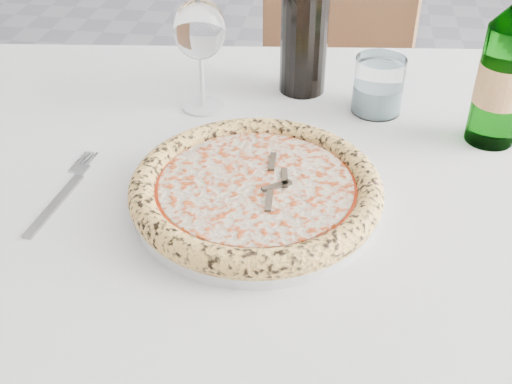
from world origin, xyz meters
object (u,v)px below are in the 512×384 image
Objects in this scene: wine_glass at (199,32)px; tumbler at (378,89)px; beer_bottle at (504,72)px; wine_bottle at (305,13)px; dining_table at (266,214)px; plate at (256,199)px; chair_far at (322,69)px; pizza at (256,188)px.

wine_glass reaches higher than tumbler.
beer_bottle is 0.32m from wine_bottle.
beer_bottle is at bearing 19.30° from dining_table.
wine_glass is 0.65× the size of beer_bottle.
wine_glass is at bearing 116.56° from plate.
tumbler is (0.11, -0.62, 0.26)m from chair_far.
chair_far is at bearing 87.43° from pizza.
tumbler is (0.28, 0.03, -0.09)m from wine_glass.
pizza is at bearing -94.85° from wine_bottle.
dining_table is at bearing -49.93° from wine_glass.
plate is 0.02m from pizza.
plate is 0.97× the size of pizza.
pizza is 3.62× the size of tumbler.
pizza is (-0.04, -0.90, 0.25)m from chair_far.
plate is 1.00× the size of wine_bottle.
chair_far is 0.93m from pizza.
tumbler is at bearing 158.14° from beer_bottle.
beer_bottle is at bearing -68.01° from chair_far.
dining_table is 1.58× the size of chair_far.
wine_glass is at bearing 175.47° from beer_bottle.
plate is at bearing -90.00° from dining_table.
plate is 0.32m from tumbler.
dining_table is at bearing -160.70° from beer_bottle.
tumbler is at bearing -24.49° from wine_bottle.
beer_bottle is at bearing -21.86° from tumbler.
wine_glass is 0.44m from beer_bottle.
wine_bottle is at bearing 30.17° from wine_glass.
chair_far is 2.97× the size of plate.
wine_glass reaches higher than dining_table.
beer_bottle is (0.32, 0.21, 0.10)m from plate.
beer_bottle reaches higher than plate.
chair_far reaches higher than dining_table.
chair_far reaches higher than tumbler.
dining_table is 8.28× the size of wine_glass.
wine_bottle is (0.15, 0.09, 0.01)m from wine_glass.
plate is 0.36m from wine_bottle.
tumbler is (0.15, 0.28, 0.03)m from plate.
chair_far is 0.68m from tumbler.
dining_table is 0.29m from wine_glass.
wine_glass is (-0.16, -0.65, 0.35)m from chair_far.
wine_glass is at bearing -149.83° from wine_bottle.
dining_table is at bearing -96.90° from wine_bottle.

